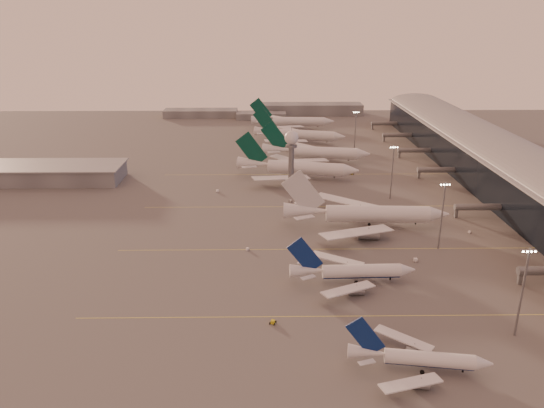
{
  "coord_description": "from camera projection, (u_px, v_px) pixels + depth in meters",
  "views": [
    {
      "loc": [
        -7.39,
        -118.36,
        79.11
      ],
      "look_at": [
        -4.5,
        81.52,
        7.87
      ],
      "focal_mm": 35.0,
      "sensor_mm": 36.0,
      "label": 1
    }
  ],
  "objects": [
    {
      "name": "gsv_catering_b",
      "position": [
        470.0,
        229.0,
        203.54
      ],
      "size": [
        4.68,
        3.34,
        3.51
      ],
      "color": "silver",
      "rests_on": "ground"
    },
    {
      "name": "greentail_a",
      "position": [
        298.0,
        170.0,
        272.01
      ],
      "size": [
        63.14,
        50.44,
        23.27
      ],
      "color": "silver",
      "rests_on": "ground"
    },
    {
      "name": "distant_horizon",
      "position": [
        276.0,
        111.0,
        443.1
      ],
      "size": [
        165.0,
        37.5,
        9.0
      ],
      "color": "slate",
      "rests_on": "ground"
    },
    {
      "name": "gsv_truck_d",
      "position": [
        217.0,
        190.0,
        251.28
      ],
      "size": [
        3.93,
        6.27,
        2.38
      ],
      "color": "silver",
      "rests_on": "ground"
    },
    {
      "name": "radar_tower",
      "position": [
        291.0,
        149.0,
        244.2
      ],
      "size": [
        6.4,
        6.4,
        31.1
      ],
      "color": "slate",
      "rests_on": "ground"
    },
    {
      "name": "greentail_c",
      "position": [
        299.0,
        137.0,
        348.08
      ],
      "size": [
        60.47,
        48.18,
        22.51
      ],
      "color": "silver",
      "rests_on": "ground"
    },
    {
      "name": "widebody_white",
      "position": [
        366.0,
        217.0,
        208.98
      ],
      "size": [
        65.99,
        52.77,
        23.2
      ],
      "color": "silver",
      "rests_on": "ground"
    },
    {
      "name": "gsv_truck_b",
      "position": [
        417.0,
        258.0,
        180.05
      ],
      "size": [
        6.35,
        2.68,
        2.5
      ],
      "color": "silver",
      "rests_on": "ground"
    },
    {
      "name": "mast_c",
      "position": [
        392.0,
        170.0,
        237.81
      ],
      "size": [
        3.6,
        0.56,
        25.0
      ],
      "color": "slate",
      "rests_on": "ground"
    },
    {
      "name": "greentail_d",
      "position": [
        293.0,
        123.0,
        391.33
      ],
      "size": [
        62.33,
        50.25,
        22.63
      ],
      "color": "silver",
      "rests_on": "ground"
    },
    {
      "name": "gsv_tug_hangar",
      "position": [
        352.0,
        174.0,
        279.13
      ],
      "size": [
        3.9,
        3.03,
        0.98
      ],
      "color": "gold",
      "rests_on": "ground"
    },
    {
      "name": "gsv_tug_mid",
      "position": [
        273.0,
        322.0,
        143.92
      ],
      "size": [
        4.02,
        3.18,
        1.0
      ],
      "color": "gold",
      "rests_on": "ground"
    },
    {
      "name": "greentail_b",
      "position": [
        316.0,
        155.0,
        302.94
      ],
      "size": [
        62.24,
        49.85,
        22.77
      ],
      "color": "silver",
      "rests_on": "ground"
    },
    {
      "name": "hangar",
      "position": [
        41.0,
        173.0,
        266.91
      ],
      "size": [
        82.0,
        27.0,
        8.5
      ],
      "color": "slate",
      "rests_on": "ground"
    },
    {
      "name": "taxiway_markings",
      "position": [
        368.0,
        248.0,
        191.29
      ],
      "size": [
        180.0,
        185.25,
        0.02
      ],
      "color": "#DDD44E",
      "rests_on": "ground"
    },
    {
      "name": "terminal",
      "position": [
        519.0,
        176.0,
        239.77
      ],
      "size": [
        57.0,
        362.0,
        23.04
      ],
      "color": "black",
      "rests_on": "ground"
    },
    {
      "name": "mast_b",
      "position": [
        442.0,
        213.0,
        186.08
      ],
      "size": [
        3.6,
        0.56,
        25.0
      ],
      "color": "slate",
      "rests_on": "ground"
    },
    {
      "name": "ground",
      "position": [
        294.0,
        337.0,
        138.14
      ],
      "size": [
        700.0,
        700.0,
        0.0
      ],
      "primitive_type": "plane",
      "color": "#52504F",
      "rests_on": "ground"
    },
    {
      "name": "gsv_tug_far",
      "position": [
        291.0,
        201.0,
        237.99
      ],
      "size": [
        2.24,
        3.37,
        0.91
      ],
      "color": "silver",
      "rests_on": "ground"
    },
    {
      "name": "narrowbody_mid",
      "position": [
        352.0,
        273.0,
        165.36
      ],
      "size": [
        40.55,
        32.36,
        15.84
      ],
      "color": "silver",
      "rests_on": "ground"
    },
    {
      "name": "mast_a",
      "position": [
        523.0,
        289.0,
        134.32
      ],
      "size": [
        3.6,
        0.56,
        25.0
      ],
      "color": "slate",
      "rests_on": "ground"
    },
    {
      "name": "mast_d",
      "position": [
        355.0,
        129.0,
        322.55
      ],
      "size": [
        3.6,
        0.56,
        25.0
      ],
      "color": "slate",
      "rests_on": "ground"
    },
    {
      "name": "gsv_truck_c",
      "position": [
        249.0,
        248.0,
        188.92
      ],
      "size": [
        5.28,
        4.01,
        2.03
      ],
      "color": "silver",
      "rests_on": "ground"
    },
    {
      "name": "narrowbody_near",
      "position": [
        419.0,
        360.0,
        124.37
      ],
      "size": [
        34.09,
        27.02,
        13.37
      ],
      "color": "silver",
      "rests_on": "ground"
    }
  ]
}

